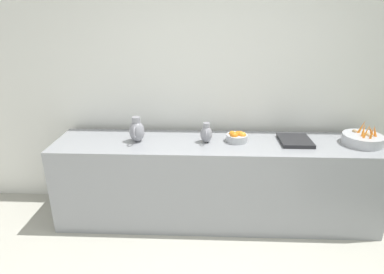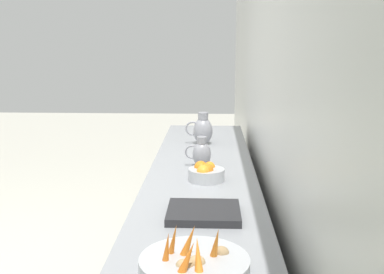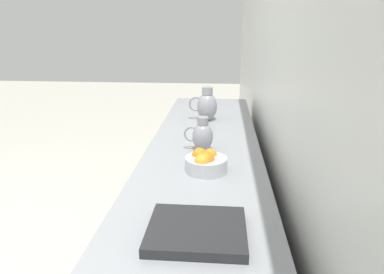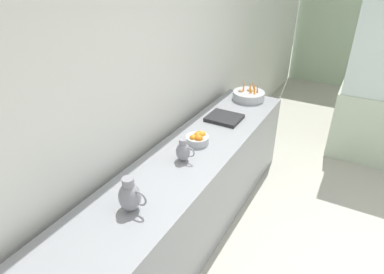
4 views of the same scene
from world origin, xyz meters
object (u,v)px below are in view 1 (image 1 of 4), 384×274
Objects in this scene: metal_pitcher_tall at (137,131)px; metal_pitcher_short at (206,134)px; orange_bowl at (237,137)px; vegetable_colander at (363,139)px.

metal_pitcher_tall is 1.27× the size of metal_pitcher_short.
orange_bowl is 0.84× the size of metal_pitcher_tall.
orange_bowl is 1.06× the size of metal_pitcher_short.
orange_bowl is at bearing 96.14° from metal_pitcher_short.
vegetable_colander is 1.52m from metal_pitcher_short.
metal_pitcher_short is at bearing -83.86° from orange_bowl.
orange_bowl is (-0.02, -1.21, -0.00)m from vegetable_colander.
metal_pitcher_tall is (0.01, -2.20, 0.06)m from vegetable_colander.
orange_bowl is at bearing -91.11° from vegetable_colander.
vegetable_colander is at bearing 90.39° from metal_pitcher_tall.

